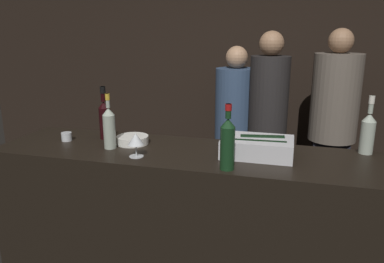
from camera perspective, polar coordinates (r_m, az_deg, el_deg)
The scene contains 13 objects.
wall_back_chalkboard at distance 4.19m, azimuth 7.26°, elevation 9.61°, with size 6.40×0.06×2.80m.
bar_counter at distance 2.50m, azimuth -0.19°, elevation -14.93°, with size 2.45×0.63×1.08m.
ice_bin_with_bottles at distance 2.23m, azimuth 10.01°, elevation -2.23°, with size 0.41×0.27×0.12m.
bowl_white at distance 2.47m, azimuth -9.04°, elevation -1.22°, with size 0.21×0.21×0.05m.
wine_glass at distance 2.19m, azimuth -8.57°, elevation -1.24°, with size 0.09×0.09×0.14m.
candle_votive at distance 2.64m, azimuth -18.56°, elevation -0.74°, with size 0.07×0.07×0.06m.
red_wine_bottle_black_foil at distance 2.59m, azimuth -13.21°, elevation 2.12°, with size 0.07×0.07×0.36m.
rose_wine_bottle at distance 2.37m, azimuth -12.51°, elevation 0.72°, with size 0.08×0.08×0.35m.
red_wine_bottle_burgundy at distance 1.96m, azimuth 5.44°, elevation -1.63°, with size 0.08×0.08×0.35m.
white_wine_bottle at distance 2.45m, azimuth 25.22°, elevation 0.02°, with size 0.08×0.08×0.35m.
person_in_hoodie at distance 3.57m, azimuth 20.67°, elevation 1.40°, with size 0.41×0.41×1.82m.
person_blond_tee at distance 3.73m, azimuth 6.54°, elevation 1.37°, with size 0.39×0.39×1.66m.
person_grey_polo at distance 3.41m, azimuth 11.42°, elevation 1.52°, with size 0.34×0.34×1.79m.
Camera 1 is at (0.57, -1.78, 1.79)m, focal length 35.00 mm.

